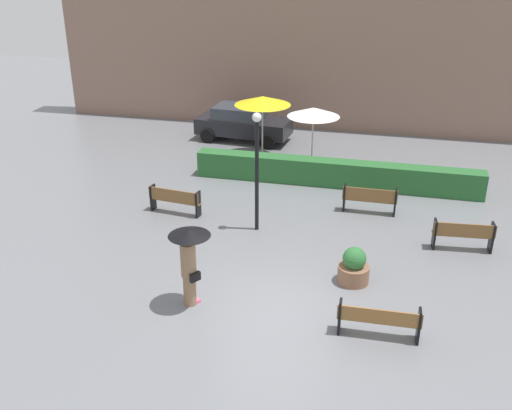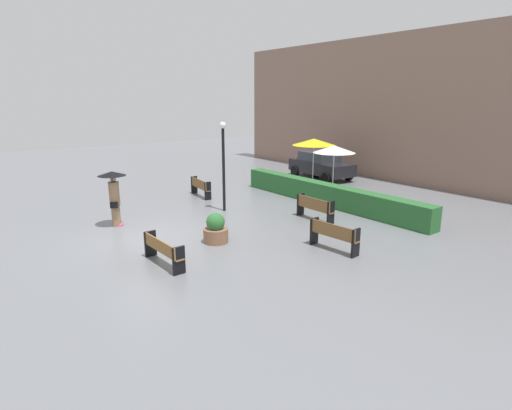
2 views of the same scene
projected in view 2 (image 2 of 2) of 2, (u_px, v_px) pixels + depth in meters
ground_plane at (145, 238)px, 14.41m from camera, size 60.00×60.00×0.00m
bench_back_row at (314, 207)px, 16.40m from camera, size 1.79×0.37×0.91m
bench_far_right at (333, 234)px, 13.07m from camera, size 1.76×0.52×0.90m
bench_near_right at (162, 250)px, 11.92m from camera, size 1.89×0.43×0.80m
bench_far_left at (200, 186)px, 20.30m from camera, size 1.82×0.53×0.88m
pedestrian_with_umbrella at (114, 190)px, 15.36m from camera, size 1.02×1.02×2.11m
planter_pot at (216, 230)px, 13.86m from camera, size 0.83×0.83×1.02m
lamp_post at (223, 157)px, 17.31m from camera, size 0.28×0.28×3.76m
patio_umbrella_yellow at (314, 142)px, 22.30m from camera, size 2.30×2.30×2.59m
patio_umbrella_white at (334, 149)px, 20.14m from camera, size 2.05×2.05×2.47m
hedge_strip at (327, 194)px, 18.76m from camera, size 10.53×0.70×0.96m
building_facade at (417, 110)px, 22.81m from camera, size 28.00×1.20×8.18m
parked_car at (321, 165)px, 24.99m from camera, size 4.33×2.25×1.57m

